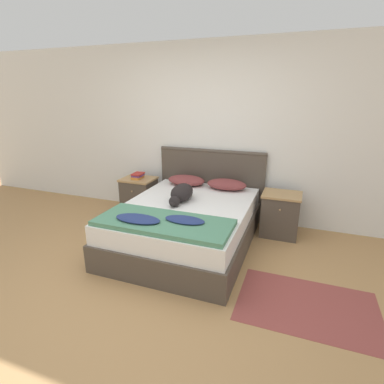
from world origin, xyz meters
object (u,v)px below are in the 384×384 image
at_px(bed, 186,225).
at_px(pillow_left, 186,180).
at_px(pillow_right, 227,184).
at_px(dog, 181,193).
at_px(nightstand_left, 139,196).
at_px(nightstand_right, 280,214).
at_px(book_stack, 138,176).

relative_size(bed, pillow_left, 3.51).
distance_m(pillow_right, dog, 0.79).
relative_size(bed, pillow_right, 3.51).
distance_m(nightstand_left, pillow_left, 0.84).
bearing_deg(dog, pillow_left, 106.66).
xyz_separation_m(bed, dog, (-0.11, 0.10, 0.37)).
height_order(bed, pillow_left, pillow_left).
xyz_separation_m(nightstand_right, pillow_right, (-0.77, 0.08, 0.32)).
distance_m(pillow_left, dog, 0.70).
bearing_deg(dog, nightstand_left, 148.49).
bearing_deg(nightstand_right, nightstand_left, 180.00).
bearing_deg(book_stack, pillow_left, 6.15).
height_order(bed, pillow_right, pillow_right).
bearing_deg(pillow_right, book_stack, -176.57).
distance_m(nightstand_left, book_stack, 0.33).
relative_size(bed, nightstand_right, 3.37).
bearing_deg(nightstand_right, book_stack, -179.86).
relative_size(bed, book_stack, 8.86).
bearing_deg(nightstand_left, dog, -31.51).
relative_size(pillow_left, book_stack, 2.52).
xyz_separation_m(bed, nightstand_left, (-1.08, 0.70, 0.03)).
height_order(bed, nightstand_left, nightstand_left).
height_order(bed, book_stack, book_stack).
xyz_separation_m(dog, book_stack, (-0.97, 0.59, -0.01)).
distance_m(bed, book_stack, 1.33).
bearing_deg(pillow_left, pillow_right, 0.00).
bearing_deg(bed, pillow_left, 111.64).
xyz_separation_m(nightstand_left, book_stack, (-0.00, -0.01, 0.33)).
bearing_deg(book_stack, pillow_right, 3.43).
distance_m(nightstand_right, dog, 1.37).
height_order(dog, book_stack, dog).
bearing_deg(pillow_left, book_stack, -173.85).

